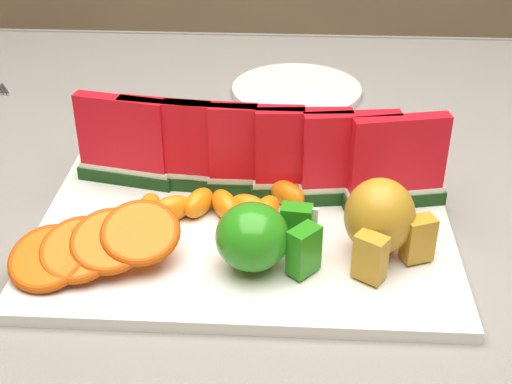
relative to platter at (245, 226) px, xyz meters
The scene contains 10 objects.
table 0.14m from the platter, 122.40° to the left, with size 1.40×0.90×0.75m.
tablecloth 0.09m from the platter, 122.40° to the left, with size 1.53×1.03×0.20m.
platter is the anchor object (origin of this frame).
apple_cluster 0.08m from the platter, 75.71° to the right, with size 0.10×0.09×0.06m.
pear_cluster 0.14m from the platter, 21.34° to the right, with size 0.09×0.09×0.07m.
side_plate 0.34m from the platter, 81.93° to the left, with size 0.20×0.20×0.01m.
watermelon_row 0.08m from the platter, 81.50° to the left, with size 0.39×0.07×0.10m.
orange_fan_front 0.15m from the platter, 148.03° to the right, with size 0.16×0.11×0.05m.
orange_fan_back 0.13m from the platter, 106.94° to the left, with size 0.24×0.11×0.04m.
tangerine_segments 0.03m from the platter, 162.06° to the left, with size 0.17×0.08×0.03m.
Camera 1 is at (0.09, -0.65, 1.16)m, focal length 50.00 mm.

